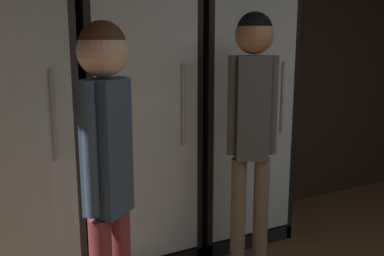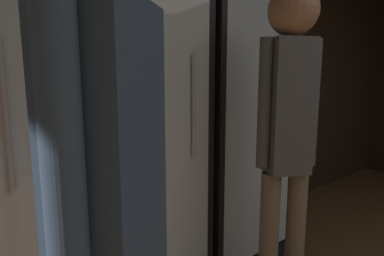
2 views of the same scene
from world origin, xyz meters
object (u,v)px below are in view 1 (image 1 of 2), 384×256
Objects in this scene: cooler_center at (229,109)px; shopper_near at (107,162)px; cooler_left at (131,118)px; cooler_far_left at (5,129)px; shopper_far at (252,114)px.

cooler_center is 1.61m from shopper_near.
cooler_center is at bearing 0.06° from cooler_left.
cooler_center is (1.56, 0.00, 0.00)m from cooler_far_left.
cooler_left is 1.27× the size of shopper_near.
cooler_far_left is 1.46m from shopper_far.
shopper_far is at bearing -112.23° from cooler_center.
cooler_far_left is 0.78m from cooler_left.
cooler_center reaches higher than shopper_near.
cooler_far_left is 1.00× the size of cooler_center.
shopper_near is at bearing -72.96° from cooler_far_left.
cooler_center is 1.21× the size of shopper_far.
cooler_center is at bearing 39.01° from shopper_near.
shopper_near is (-0.47, -1.01, 0.02)m from cooler_left.
shopper_far reaches higher than shopper_near.
cooler_left is (0.78, -0.00, 0.00)m from cooler_far_left.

